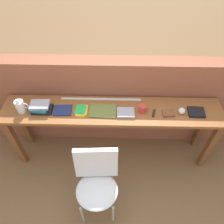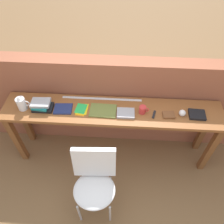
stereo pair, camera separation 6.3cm
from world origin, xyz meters
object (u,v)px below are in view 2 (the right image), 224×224
Objects in this scene: pamphlet_pile_colourful at (82,109)px; book_open_centre at (103,111)px; sports_ball_small at (182,113)px; book_stack_leftmost at (42,105)px; leather_journal_brown at (169,115)px; magazine_cycling at (63,109)px; multitool_folded at (154,114)px; book_repair_rightmost at (197,115)px; chair_white_moulded at (94,181)px; mug at (143,110)px; pitcher_white at (22,104)px.

pamphlet_pile_colourful is 0.24m from book_open_centre.
book_open_centre is 0.87m from sports_ball_small.
leather_journal_brown is at bearing -0.98° from book_stack_leftmost.
sports_ball_small reaches higher than magazine_cycling.
book_stack_leftmost is 1.41m from leather_journal_brown.
magazine_cycling is (0.24, -0.01, -0.04)m from book_stack_leftmost.
pamphlet_pile_colourful is at bearing 177.85° from multitool_folded.
book_repair_rightmost is at bearing 2.68° from multitool_folded.
chair_white_moulded is 8.10× the size of mug.
mug is 0.29m from leather_journal_brown.
multitool_folded is 0.63× the size of book_repair_rightmost.
pamphlet_pile_colourful is 1.09× the size of book_repair_rightmost.
leather_journal_brown is at bearing -4.13° from magazine_cycling.
mug is (1.34, 0.02, -0.03)m from pitcher_white.
book_stack_leftmost is 1.12m from mug.
sports_ball_small reaches higher than book_repair_rightmost.
book_stack_leftmost reaches higher than chair_white_moulded.
multitool_folded is (1.25, -0.02, -0.04)m from book_stack_leftmost.
leather_journal_brown is (0.72, -0.02, 0.00)m from book_open_centre.
magazine_cycling is 2.72× the size of sports_ball_small.
magazine_cycling is 1.82× the size of mug.
magazine_cycling is 1.82× the size of multitool_folded.
multitool_folded is 0.47m from book_repair_rightmost.
multitool_folded reaches higher than pamphlet_pile_colourful.
leather_journal_brown is 0.74× the size of book_repair_rightmost.
mug is at bearing 178.13° from sports_ball_small.
mug is at bearing 169.95° from leather_journal_brown.
pitcher_white reaches higher than pamphlet_pile_colourful.
magazine_cycling reaches higher than multitool_folded.
sports_ball_small is at bearing 0.30° from pitcher_white.
sports_ball_small is (0.91, 0.65, 0.39)m from chair_white_moulded.
multitool_folded is 1.50× the size of sports_ball_small.
pitcher_white is 1.93m from book_repair_rightmost.
book_stack_leftmost reaches higher than mug.
pitcher_white is 1.34m from mug.
pamphlet_pile_colourful is at bearing 106.83° from chair_white_moulded.
pamphlet_pile_colourful is 1.74× the size of multitool_folded.
book_stack_leftmost is at bearing -177.32° from book_repair_rightmost.
sports_ball_small reaches higher than leather_journal_brown.
chair_white_moulded is 1.31m from book_repair_rightmost.
book_stack_leftmost is at bearing 134.28° from chair_white_moulded.
sports_ball_small reaches higher than book_open_centre.
leather_journal_brown is (1.62, -0.01, -0.07)m from pitcher_white.
pamphlet_pile_colourful is 0.97m from leather_journal_brown.
pamphlet_pile_colourful is 1.11m from sports_ball_small.
leather_journal_brown is (1.17, -0.02, 0.00)m from magazine_cycling.
pamphlet_pile_colourful is at bearing 179.22° from sports_ball_small.
book_open_centre is at bearing 179.58° from sports_ball_small.
book_open_centre is at bearing -178.99° from mug.
book_stack_leftmost is 1.24× the size of pamphlet_pile_colourful.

